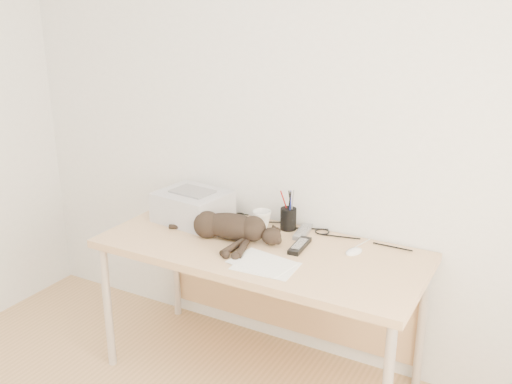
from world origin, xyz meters
The scene contains 11 objects.
wall_back centered at (0.00, 1.75, 1.30)m, with size 3.50×3.50×0.00m, color white.
desk centered at (0.00, 1.48, 0.61)m, with size 1.60×0.70×0.74m.
printer centered at (-0.49, 1.53, 0.82)m, with size 0.39×0.34×0.17m.
papers centered at (0.11, 1.22, 0.74)m, with size 0.33×0.25×0.01m.
cat centered at (-0.18, 1.39, 0.80)m, with size 0.64×0.30×0.14m.
mug centered at (-0.11, 1.61, 0.79)m, with size 0.10×0.10×0.09m, color white.
pen_cup centered at (0.02, 1.66, 0.80)m, with size 0.08×0.08×0.22m.
remote_grey centered at (0.12, 1.64, 0.75)m, with size 0.05×0.20×0.02m, color gray.
remote_black centered at (0.18, 1.47, 0.75)m, with size 0.06×0.20×0.02m, color black.
mouse centered at (0.43, 1.54, 0.76)m, with size 0.06×0.10×0.03m, color white.
cable_tangle centered at (0.00, 1.70, 0.75)m, with size 1.36×0.08×0.01m, color black, non-canonical shape.
Camera 1 is at (1.21, -0.86, 1.88)m, focal length 40.00 mm.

